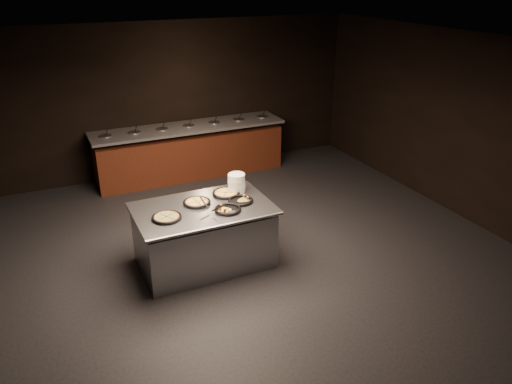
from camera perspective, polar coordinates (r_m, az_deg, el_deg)
room at (r=6.37m, az=1.83°, el=3.09°), size 7.02×8.02×2.92m
salad_bar at (r=9.84m, az=-7.49°, el=4.32°), size 3.70×0.83×1.18m
serving_counter at (r=6.83m, az=-5.95°, el=-5.12°), size 1.81×1.17×0.87m
plate_stack at (r=7.01m, az=-2.23°, el=1.06°), size 0.24×0.24×0.26m
pan_veggie_whole at (r=6.38m, az=-10.19°, el=-2.85°), size 0.38×0.38×0.04m
pan_cheese_whole at (r=6.72m, az=-6.78°, el=-1.17°), size 0.37×0.37×0.04m
pan_cheese_slices_a at (r=6.96m, az=-3.44°, el=-0.12°), size 0.39×0.39×0.04m
pan_cheese_slices_b at (r=6.49m, az=-3.24°, el=-1.98°), size 0.35×0.35×0.04m
pan_veggie_slices at (r=6.73m, az=-1.78°, el=-0.98°), size 0.34×0.34×0.04m
server_left at (r=6.56m, az=-6.19°, el=-1.30°), size 0.15×0.29×0.15m
server_right at (r=6.38m, az=-3.83°, el=-1.95°), size 0.30×0.16×0.15m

